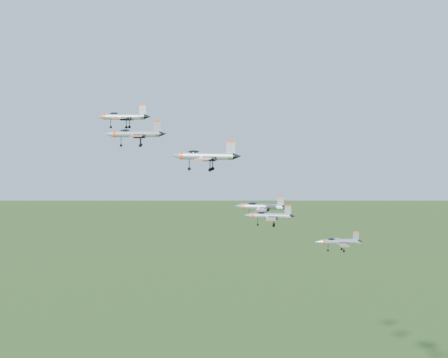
{
  "coord_description": "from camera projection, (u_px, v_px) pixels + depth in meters",
  "views": [
    {
      "loc": [
        -1.18,
        -132.77,
        149.6
      ],
      "look_at": [
        7.88,
        -2.05,
        134.4
      ],
      "focal_mm": 50.0,
      "sensor_mm": 36.0,
      "label": 1
    }
  ],
  "objects": [
    {
      "name": "jet_right_low",
      "position": [
        269.0,
        216.0,
        126.11
      ],
      "size": [
        10.45,
        8.76,
        2.8
      ],
      "rotation": [
        0.0,
        0.0,
        -0.17
      ],
      "color": "#989DA4"
    },
    {
      "name": "jet_left_high",
      "position": [
        134.0,
        134.0,
        127.66
      ],
      "size": [
        12.81,
        10.52,
        3.44
      ],
      "rotation": [
        0.0,
        0.0,
        -0.01
      ],
      "color": "#989DA4"
    },
    {
      "name": "jet_right_high",
      "position": [
        205.0,
        156.0,
        111.83
      ],
      "size": [
        13.03,
        11.03,
        3.52
      ],
      "rotation": [
        0.0,
        0.0,
        -0.25
      ],
      "color": "#989DA4"
    },
    {
      "name": "jet_lead",
      "position": [
        123.0,
        116.0,
        143.05
      ],
      "size": [
        13.13,
        11.08,
        3.54
      ],
      "rotation": [
        0.0,
        0.0,
        -0.22
      ],
      "color": "#989DA4"
    },
    {
      "name": "jet_left_low",
      "position": [
        261.0,
        207.0,
        144.58
      ],
      "size": [
        12.51,
        10.6,
        3.38
      ],
      "rotation": [
        0.0,
        0.0,
        -0.26
      ],
      "color": "#989DA4"
    },
    {
      "name": "jet_trail",
      "position": [
        338.0,
        241.0,
        138.44
      ],
      "size": [
        10.72,
        8.79,
        2.88
      ],
      "rotation": [
        0.0,
        0.0,
        -0.0
      ],
      "color": "#989DA4"
    }
  ]
}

